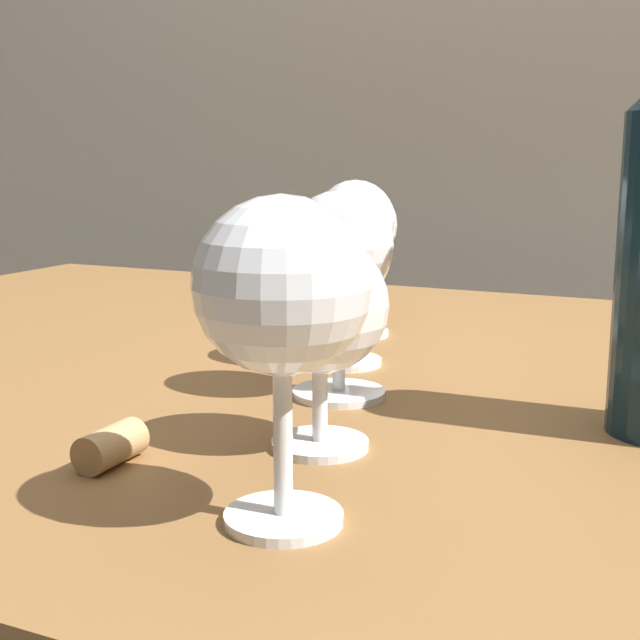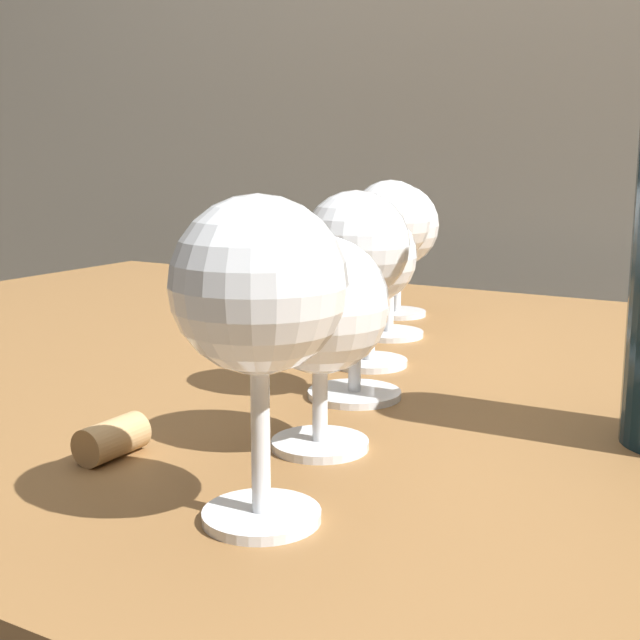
% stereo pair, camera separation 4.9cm
% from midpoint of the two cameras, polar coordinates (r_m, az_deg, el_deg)
% --- Properties ---
extents(dining_table, '(1.43, 0.84, 0.71)m').
position_cam_midpoint_polar(dining_table, '(0.71, 5.14, -10.05)').
color(dining_table, brown).
rests_on(dining_table, ground_plane).
extents(wine_glass_rose, '(0.08, 0.08, 0.15)m').
position_cam_midpoint_polar(wine_glass_rose, '(0.39, -6.20, 1.73)').
color(wine_glass_rose, white).
rests_on(wine_glass_rose, dining_table).
extents(wine_glass_chardonnay, '(0.08, 0.08, 0.13)m').
position_cam_midpoint_polar(wine_glass_chardonnay, '(0.49, -2.87, 0.76)').
color(wine_glass_chardonnay, white).
rests_on(wine_glass_chardonnay, dining_table).
extents(wine_glass_amber, '(0.08, 0.08, 0.15)m').
position_cam_midpoint_polar(wine_glass_amber, '(0.60, -1.08, 4.57)').
color(wine_glass_amber, white).
rests_on(wine_glass_amber, dining_table).
extents(wine_glass_port, '(0.07, 0.07, 0.13)m').
position_cam_midpoint_polar(wine_glass_port, '(0.70, -0.24, 3.91)').
color(wine_glass_port, white).
rests_on(wine_glass_port, dining_table).
extents(wine_glass_white, '(0.07, 0.07, 0.15)m').
position_cam_midpoint_polar(wine_glass_white, '(0.80, 0.57, 6.32)').
color(wine_glass_white, white).
rests_on(wine_glass_white, dining_table).
extents(wine_glass_cabernet, '(0.09, 0.09, 0.14)m').
position_cam_midpoint_polar(wine_glass_cabernet, '(0.91, 0.87, 6.16)').
color(wine_glass_cabernet, white).
rests_on(wine_glass_cabernet, dining_table).
extents(cork, '(0.02, 0.04, 0.02)m').
position_cam_midpoint_polar(cork, '(0.50, -16.41, -8.02)').
color(cork, tan).
rests_on(cork, dining_table).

